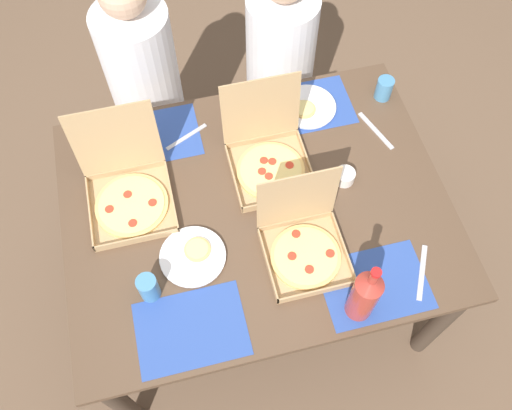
{
  "coord_description": "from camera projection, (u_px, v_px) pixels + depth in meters",
  "views": [
    {
      "loc": [
        -0.23,
        -0.94,
        2.49
      ],
      "look_at": [
        0.0,
        0.0,
        0.75
      ],
      "focal_mm": 37.83,
      "sensor_mm": 36.0,
      "label": 1
    }
  ],
  "objects": [
    {
      "name": "knife_by_near_right",
      "position": [
        376.0,
        131.0,
        2.16
      ],
      "size": [
        0.08,
        0.2,
        0.0
      ],
      "primitive_type": "cube",
      "rotation": [
        0.0,
        0.0,
        5.04
      ],
      "color": "#B7B7BC",
      "rests_on": "dining_table"
    },
    {
      "name": "pizza_box_edge_far",
      "position": [
        128.0,
        191.0,
        1.96
      ],
      "size": [
        0.31,
        0.35,
        0.34
      ],
      "color": "tan",
      "rests_on": "dining_table"
    },
    {
      "name": "cup_clear_left",
      "position": [
        148.0,
        288.0,
        1.78
      ],
      "size": [
        0.07,
        0.07,
        0.11
      ],
      "primitive_type": "cylinder",
      "color": "teal",
      "rests_on": "dining_table"
    },
    {
      "name": "plate_middle",
      "position": [
        193.0,
        256.0,
        1.88
      ],
      "size": [
        0.23,
        0.23,
        0.03
      ],
      "color": "white",
      "rests_on": "dining_table"
    },
    {
      "name": "knife_by_far_left",
      "position": [
        422.0,
        272.0,
        1.86
      ],
      "size": [
        0.11,
        0.19,
        0.0
      ],
      "primitive_type": "cube",
      "rotation": [
        0.0,
        0.0,
        4.22
      ],
      "color": "#B7B7BC",
      "rests_on": "dining_table"
    },
    {
      "name": "placemat_near_right",
      "position": [
        375.0,
        285.0,
        1.84
      ],
      "size": [
        0.36,
        0.26,
        0.0
      ],
      "primitive_type": "cube",
      "color": "#2D4C9E",
      "rests_on": "dining_table"
    },
    {
      "name": "cup_dark",
      "position": [
        384.0,
        89.0,
        2.2
      ],
      "size": [
        0.07,
        0.07,
        0.1
      ],
      "primitive_type": "cylinder",
      "color": "teal",
      "rests_on": "dining_table"
    },
    {
      "name": "fork_by_far_right",
      "position": [
        187.0,
        137.0,
        2.14
      ],
      "size": [
        0.18,
        0.1,
        0.0
      ],
      "primitive_type": "cube",
      "rotation": [
        0.0,
        0.0,
        0.44
      ],
      "color": "#B7B7BC",
      "rests_on": "dining_table"
    },
    {
      "name": "diner_left_seat",
      "position": [
        148.0,
        94.0,
        2.52
      ],
      "size": [
        0.32,
        0.32,
        1.2
      ],
      "color": "white",
      "rests_on": "ground_plane"
    },
    {
      "name": "placemat_far_right",
      "position": [
        308.0,
        106.0,
        2.22
      ],
      "size": [
        0.36,
        0.26,
        0.0
      ],
      "primitive_type": "cube",
      "color": "#2D4C9E",
      "rests_on": "dining_table"
    },
    {
      "name": "ground_plane",
      "position": [
        256.0,
        279.0,
        2.65
      ],
      "size": [
        6.0,
        6.0,
        0.0
      ],
      "primitive_type": "plane",
      "color": "brown"
    },
    {
      "name": "placemat_far_left",
      "position": [
        154.0,
        137.0,
        2.14
      ],
      "size": [
        0.36,
        0.26,
        0.0
      ],
      "primitive_type": "cube",
      "color": "#2D4C9E",
      "rests_on": "dining_table"
    },
    {
      "name": "plate_near_right",
      "position": [
        308.0,
        107.0,
        2.2
      ],
      "size": [
        0.23,
        0.23,
        0.03
      ],
      "color": "white",
      "rests_on": "dining_table"
    },
    {
      "name": "diner_right_seat",
      "position": [
        279.0,
        74.0,
        2.62
      ],
      "size": [
        0.32,
        0.32,
        1.15
      ],
      "color": "white",
      "rests_on": "ground_plane"
    },
    {
      "name": "condiment_bowl",
      "position": [
        345.0,
        176.0,
        2.02
      ],
      "size": [
        0.08,
        0.08,
        0.05
      ],
      "primitive_type": "cylinder",
      "color": "white",
      "rests_on": "dining_table"
    },
    {
      "name": "placemat_near_left",
      "position": [
        191.0,
        329.0,
        1.76
      ],
      "size": [
        0.36,
        0.26,
        0.0
      ],
      "primitive_type": "cube",
      "color": "#2D4C9E",
      "rests_on": "dining_table"
    },
    {
      "name": "pizza_box_corner_right",
      "position": [
        304.0,
        244.0,
        1.86
      ],
      "size": [
        0.28,
        0.29,
        0.32
      ],
      "color": "tan",
      "rests_on": "dining_table"
    },
    {
      "name": "pizza_box_corner_left",
      "position": [
        269.0,
        157.0,
        2.04
      ],
      "size": [
        0.3,
        0.33,
        0.33
      ],
      "color": "tan",
      "rests_on": "dining_table"
    },
    {
      "name": "dining_table",
      "position": [
        256.0,
        218.0,
        2.08
      ],
      "size": [
        1.42,
        1.1,
        0.75
      ],
      "color": "#3F3328",
      "rests_on": "ground_plane"
    },
    {
      "name": "soda_bottle",
      "position": [
        365.0,
        295.0,
        1.68
      ],
      "size": [
        0.09,
        0.09,
        0.32
      ],
      "color": "#B2382D",
      "rests_on": "dining_table"
    }
  ]
}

